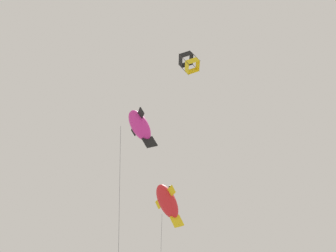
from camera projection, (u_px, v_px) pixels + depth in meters
The scene contains 3 objects.
kite_fish_highest at pixel (140, 125), 18.94m from camera, with size 2.35×1.76×6.72m.
kite_fish_mid_left at pixel (167, 201), 22.54m from camera, with size 2.19×1.99×7.08m.
kite_box_low_drifter at pixel (189, 63), 26.50m from camera, with size 1.08×1.48×1.53m.
Camera 1 is at (10.66, -2.71, 1.84)m, focal length 44.71 mm.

